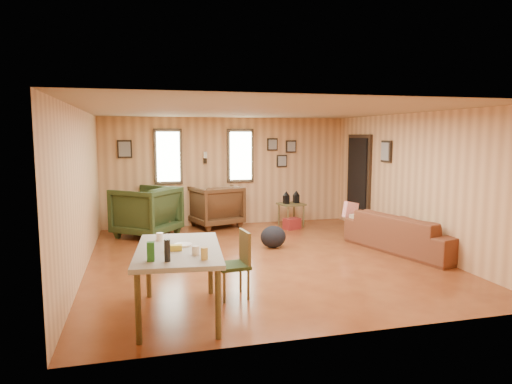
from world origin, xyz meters
TOP-DOWN VIEW (x-y plane):
  - room at (0.17, 0.27)m, footprint 5.54×6.04m
  - sofa at (2.55, -0.18)m, footprint 1.23×2.32m
  - recliner_brown at (-0.31, 2.79)m, footprint 1.22×1.17m
  - recliner_green at (-1.80, 2.19)m, footprint 1.45×1.46m
  - end_table at (-1.57, 2.38)m, footprint 0.55×0.51m
  - side_table at (1.32, 2.38)m, footprint 0.59×0.59m
  - cooler at (1.23, 2.08)m, footprint 0.39×0.33m
  - backpack at (0.37, 0.62)m, footprint 0.55×0.48m
  - sofa_pillows at (2.29, 0.12)m, footprint 0.94×1.78m
  - dining_table at (-1.53, -2.10)m, footprint 1.05×1.60m
  - dining_chair at (-0.77, -1.67)m, footprint 0.41×0.41m

SIDE VIEW (x-z plane):
  - cooler at x=1.23m, z-range 0.00..0.24m
  - backpack at x=0.37m, z-range 0.00..0.40m
  - end_table at x=-1.57m, z-range 0.04..0.72m
  - sofa at x=2.55m, z-range 0.00..0.87m
  - dining_chair at x=-0.77m, z-range 0.05..0.89m
  - sofa_pillows at x=2.29m, z-range 0.32..0.69m
  - recliner_brown at x=-0.31m, z-range 0.00..1.01m
  - side_table at x=1.32m, z-range 0.14..0.94m
  - recliner_green at x=-1.80m, z-range 0.00..1.10m
  - dining_table at x=-1.53m, z-range 0.21..1.21m
  - room at x=0.17m, z-range -0.02..2.43m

